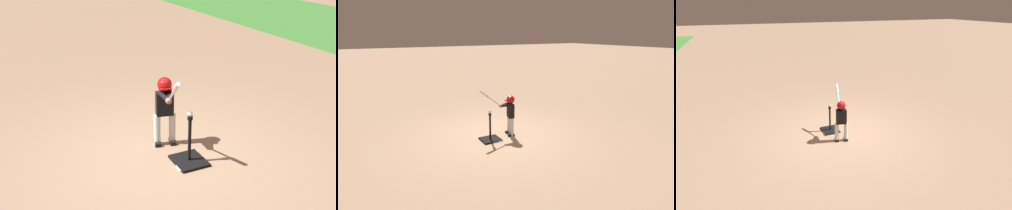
# 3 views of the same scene
# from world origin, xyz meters

# --- Properties ---
(ground_plane) EXTENTS (90.00, 90.00, 0.00)m
(ground_plane) POSITION_xyz_m (0.00, 0.00, 0.00)
(ground_plane) COLOR #93755B
(home_plate) EXTENTS (0.49, 0.49, 0.02)m
(home_plate) POSITION_xyz_m (0.29, 0.26, 0.01)
(home_plate) COLOR white
(home_plate) RESTS_ON ground_plane
(batting_tee) EXTENTS (0.49, 0.44, 0.73)m
(batting_tee) POSITION_xyz_m (0.31, 0.26, 0.09)
(batting_tee) COLOR black
(batting_tee) RESTS_ON ground_plane
(batter_child) EXTENTS (0.95, 0.40, 1.32)m
(batter_child) POSITION_xyz_m (-0.31, 0.17, 0.71)
(batter_child) COLOR silver
(batter_child) RESTS_ON ground_plane
(baseball) EXTENTS (0.07, 0.07, 0.07)m
(baseball) POSITION_xyz_m (0.31, 0.26, 0.76)
(baseball) COLOR white
(baseball) RESTS_ON batting_tee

